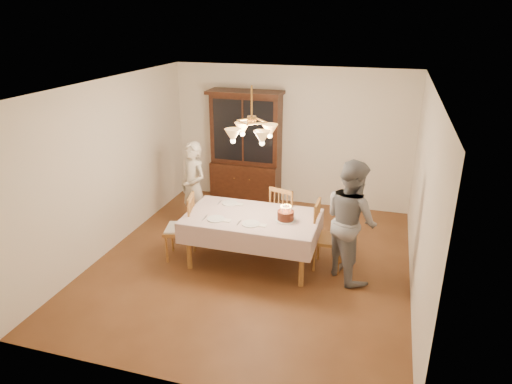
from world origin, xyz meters
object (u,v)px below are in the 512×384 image
(chair_far_side, at_px, (286,219))
(birthday_cake, at_px, (286,216))
(elderly_woman, at_px, (194,187))
(china_hutch, at_px, (246,150))
(dining_table, at_px, (252,221))

(chair_far_side, height_order, birthday_cake, chair_far_side)
(elderly_woman, bearing_deg, chair_far_side, 26.35)
(china_hutch, relative_size, elderly_woman, 1.41)
(elderly_woman, relative_size, birthday_cake, 5.12)
(dining_table, bearing_deg, elderly_woman, 147.23)
(dining_table, xyz_separation_m, china_hutch, (-0.81, 2.25, 0.36))
(dining_table, relative_size, elderly_woman, 1.24)
(elderly_woman, distance_m, birthday_cake, 1.95)
(china_hutch, relative_size, chair_far_side, 2.16)
(dining_table, relative_size, china_hutch, 0.88)
(china_hutch, distance_m, birthday_cake, 2.62)
(dining_table, relative_size, chair_far_side, 1.90)
(china_hutch, bearing_deg, chair_far_side, -53.33)
(dining_table, xyz_separation_m, chair_far_side, (0.34, 0.71, -0.24))
(dining_table, distance_m, birthday_cake, 0.51)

